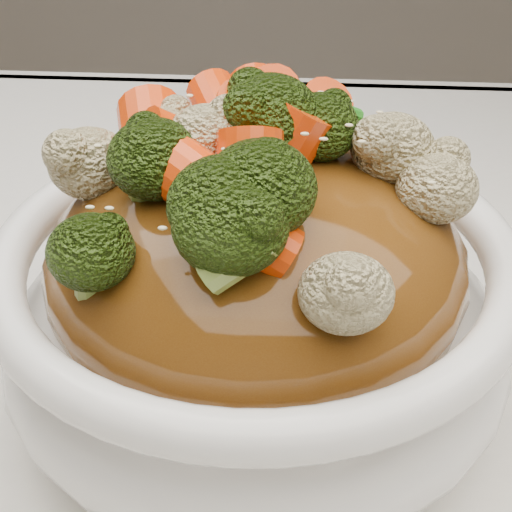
# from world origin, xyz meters

# --- Properties ---
(tablecloth) EXTENTS (1.20, 0.80, 0.04)m
(tablecloth) POSITION_xyz_m (0.00, 0.00, 0.73)
(tablecloth) COLOR white
(tablecloth) RESTS_ON dining_table
(bowl) EXTENTS (0.27, 0.27, 0.09)m
(bowl) POSITION_xyz_m (0.02, -0.02, 0.80)
(bowl) COLOR white
(bowl) RESTS_ON tablecloth
(sauce_base) EXTENTS (0.22, 0.22, 0.10)m
(sauce_base) POSITION_xyz_m (0.02, -0.02, 0.83)
(sauce_base) COLOR #58310F
(sauce_base) RESTS_ON bowl
(carrots) EXTENTS (0.22, 0.22, 0.05)m
(carrots) POSITION_xyz_m (0.02, -0.02, 0.90)
(carrots) COLOR #E63D07
(carrots) RESTS_ON sauce_base
(broccoli) EXTENTS (0.22, 0.22, 0.05)m
(broccoli) POSITION_xyz_m (0.02, -0.02, 0.90)
(broccoli) COLOR black
(broccoli) RESTS_ON sauce_base
(cauliflower) EXTENTS (0.22, 0.22, 0.04)m
(cauliflower) POSITION_xyz_m (0.02, -0.02, 0.89)
(cauliflower) COLOR #CBBE8B
(cauliflower) RESTS_ON sauce_base
(scallions) EXTENTS (0.16, 0.16, 0.02)m
(scallions) POSITION_xyz_m (0.02, -0.02, 0.90)
(scallions) COLOR #24891F
(scallions) RESTS_ON sauce_base
(sesame_seeds) EXTENTS (0.20, 0.20, 0.01)m
(sesame_seeds) POSITION_xyz_m (0.02, -0.02, 0.90)
(sesame_seeds) COLOR beige
(sesame_seeds) RESTS_ON sauce_base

